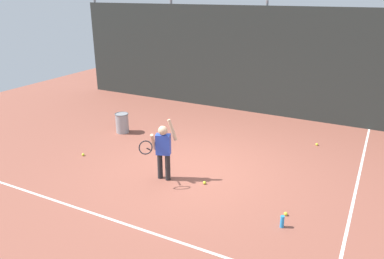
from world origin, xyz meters
The scene contains 15 objects.
ground_plane centered at (0.00, 0.00, 0.00)m, with size 20.00×20.00×0.00m, color brown.
court_line_baseline centered at (0.00, -2.43, 0.00)m, with size 9.00×0.05×0.00m, color white.
court_line_sideline centered at (3.34, 1.00, 0.00)m, with size 0.05×9.00×0.00m, color white.
back_fence_windscreen centered at (0.00, 4.73, 1.69)m, with size 13.71×0.08×3.38m, color #282D2B.
fence_post_0 centered at (-6.70, 4.79, 1.76)m, with size 0.09×0.09×3.53m, color slate.
fence_post_1 centered at (-3.35, 4.79, 1.76)m, with size 0.09×0.09×3.53m, color slate.
fence_post_2 centered at (0.00, 4.79, 1.76)m, with size 0.09×0.09×3.53m, color slate.
fence_post_3 centered at (3.35, 4.79, 1.76)m, with size 0.09×0.09×3.53m, color slate.
tennis_player centered at (-0.37, -0.71, 0.73)m, with size 0.56×0.74×1.35m.
ball_hopper centered at (-2.89, 1.17, 0.29)m, with size 0.38×0.38×0.56m.
water_bottle centered at (2.34, -1.26, 0.11)m, with size 0.07×0.07×0.22m, color #268CD8.
tennis_ball_0 centered at (2.21, 2.73, 0.03)m, with size 0.07×0.07×0.07m, color #CCE033.
tennis_ball_1 centered at (-2.75, -0.59, 0.03)m, with size 0.07×0.07×0.07m, color #CCE033.
tennis_ball_2 centered at (0.51, -0.50, 0.03)m, with size 0.07×0.07×0.07m, color #CCE033.
tennis_ball_3 centered at (2.31, -0.87, 0.03)m, with size 0.07×0.07×0.07m, color #CCE033.
Camera 1 is at (3.48, -6.77, 3.80)m, focal length 35.01 mm.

